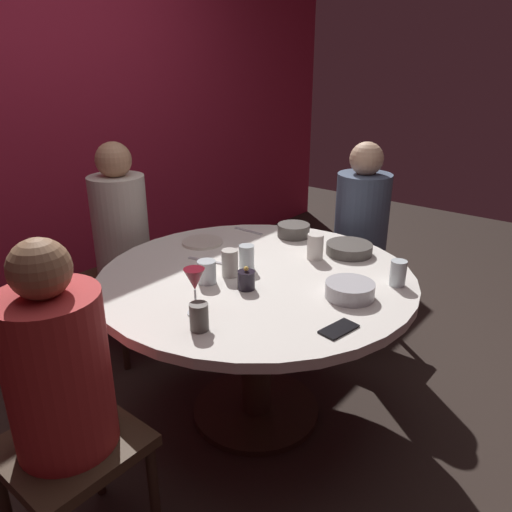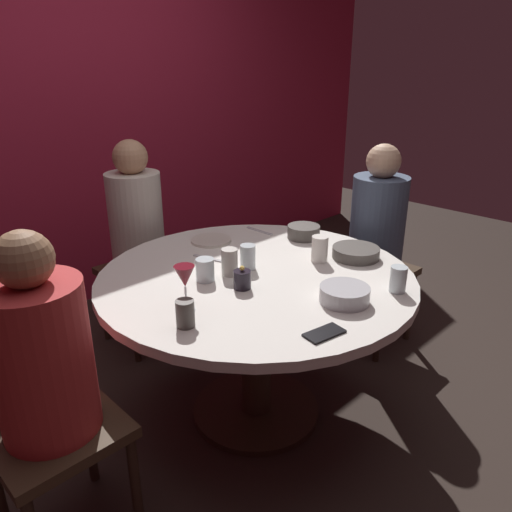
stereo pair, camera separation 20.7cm
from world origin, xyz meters
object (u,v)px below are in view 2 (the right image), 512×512
seated_diner_back (136,224)px  dinner_plate (211,240)px  cup_center_front (320,249)px  wine_glass (185,278)px  cup_far_edge (230,262)px  cup_by_left_diner (205,270)px  cup_near_candle (248,257)px  bowl_salad_center (356,253)px  bowl_serving_large (344,294)px  cell_phone (324,333)px  cup_beside_wine (398,279)px  dining_table (256,304)px  seated_diner_right (377,226)px  candle_holder (242,279)px  cup_by_right_diner (185,314)px  bowl_small_white (304,232)px  seated_diner_left (43,365)px

seated_diner_back → dinner_plate: (0.12, -0.50, 0.00)m
seated_diner_back → cup_center_front: size_ratio=10.08×
cup_center_front → wine_glass: bearing=176.5°
seated_diner_back → cup_center_front: bearing=16.0°
cup_center_front → cup_far_edge: 0.43m
cup_by_left_diner → cup_center_front: (0.50, -0.20, 0.01)m
cup_near_candle → bowl_salad_center: bearing=-30.4°
bowl_serving_large → cup_far_edge: cup_far_edge is taller
wine_glass → cell_phone: bearing=-63.9°
bowl_serving_large → cup_by_left_diner: size_ratio=1.98×
cup_beside_wine → cup_near_candle: bearing=113.9°
seated_diner_back → dinner_plate: 0.52m
dining_table → seated_diner_right: size_ratio=1.15×
candle_holder → cup_center_front: bearing=-5.0°
seated_diner_right → cup_far_edge: bearing=-3.8°
bowl_salad_center → bowl_serving_large: bearing=-150.7°
candle_holder → wine_glass: 0.29m
cup_near_candle → cup_center_front: (0.29, -0.17, 0.01)m
cup_near_candle → cup_center_front: cup_center_front is taller
cup_by_left_diner → cell_phone: bearing=-89.4°
bowl_salad_center → cup_far_edge: cup_far_edge is taller
cup_near_candle → cup_by_right_diner: size_ratio=1.13×
bowl_salad_center → bowl_small_white: bearing=83.7°
cup_far_edge → cup_beside_wine: 0.69m
seated_diner_right → dining_table: bearing=0.0°
wine_glass → cup_beside_wine: bearing=-33.6°
cell_phone → wine_glass: bearing=35.4°
cup_by_right_diner → candle_holder: bearing=13.6°
bowl_small_white → dining_table: bearing=-163.1°
bowl_salad_center → cup_by_left_diner: bearing=155.9°
cell_phone → cup_by_right_diner: size_ratio=1.45×
seated_diner_left → cup_beside_wine: (1.19, -0.52, 0.08)m
bowl_salad_center → cup_near_candle: size_ratio=1.99×
bowl_salad_center → cup_by_right_diner: bearing=177.2°
cup_near_candle → cup_far_edge: (-0.10, 0.01, 0.00)m
seated_diner_left → cup_far_edge: seated_diner_left is taller
candle_holder → cup_center_front: (0.44, -0.04, 0.02)m
candle_holder → bowl_salad_center: bearing=-12.3°
seated_diner_right → cup_far_edge: seated_diner_right is taller
seated_diner_back → bowl_serving_large: 1.37m
cell_phone → bowl_serving_large: 0.26m
bowl_small_white → seated_diner_back: bearing=121.8°
dining_table → cup_by_right_diner: bearing=-163.0°
cell_phone → bowl_salad_center: (0.65, 0.32, 0.02)m
wine_glass → bowl_serving_large: bearing=-37.9°
seated_diner_right → cup_by_right_diner: size_ratio=12.17×
seated_diner_left → cup_far_edge: bearing=4.8°
cup_by_right_diner → cup_far_edge: 0.46m
cup_near_candle → bowl_small_white: bearing=10.3°
dining_table → bowl_small_white: (0.49, 0.15, 0.18)m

